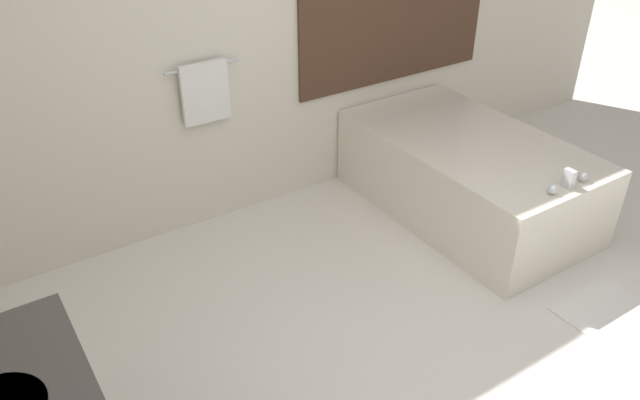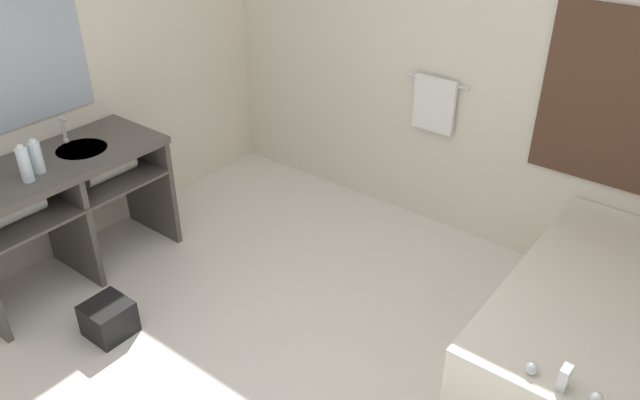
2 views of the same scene
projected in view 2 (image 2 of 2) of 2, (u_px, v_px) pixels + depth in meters
wall_back_with_blinds at (491, 62)px, 4.15m from camera, size 7.40×0.13×2.70m
vanity_counter at (64, 193)px, 4.08m from camera, size 0.63×1.39×0.88m
sink_faucet at (64, 130)px, 4.13m from camera, size 0.09×0.04×0.18m
bathtub at (603, 333)px, 3.39m from camera, size 1.01×1.79×0.70m
water_bottle_2 at (37, 157)px, 3.76m from camera, size 0.07×0.07×0.22m
water_bottle_3 at (25, 164)px, 3.66m from camera, size 0.07×0.07×0.23m
waste_bin at (109, 319)px, 3.80m from camera, size 0.26×0.26×0.22m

